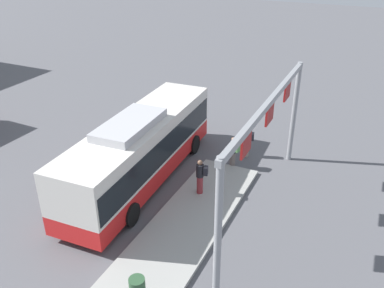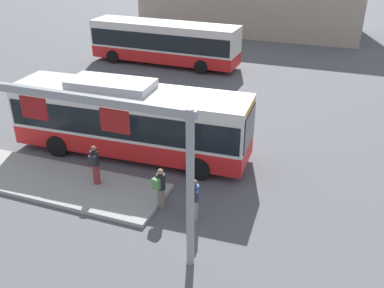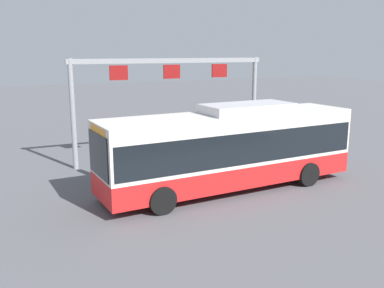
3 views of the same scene
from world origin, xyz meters
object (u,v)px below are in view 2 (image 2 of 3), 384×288
(person_boarding, at_px, (194,199))
(bus_background_left, at_px, (164,41))
(person_waiting_mid, at_px, (95,164))
(bus_main, at_px, (130,117))
(person_waiting_near, at_px, (160,188))

(person_boarding, bearing_deg, bus_background_left, 11.44)
(person_waiting_mid, bearing_deg, person_boarding, -113.76)
(bus_main, relative_size, person_boarding, 6.48)
(person_boarding, distance_m, person_waiting_mid, 4.48)
(bus_main, xyz_separation_m, person_waiting_mid, (0.00, -3.04, -0.76))
(person_waiting_mid, bearing_deg, bus_main, -14.63)
(bus_background_left, distance_m, person_boarding, 19.59)
(person_boarding, xyz_separation_m, person_waiting_mid, (-4.42, 0.71, 0.16))
(bus_background_left, xyz_separation_m, person_boarding, (8.79, -17.48, -0.89))
(bus_main, bearing_deg, person_waiting_mid, -92.66)
(bus_background_left, bearing_deg, person_boarding, 118.28)
(bus_main, distance_m, person_waiting_near, 4.69)
(bus_background_left, relative_size, person_boarding, 6.75)
(person_boarding, bearing_deg, person_waiting_near, 64.19)
(person_waiting_mid, bearing_deg, bus_background_left, -0.03)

